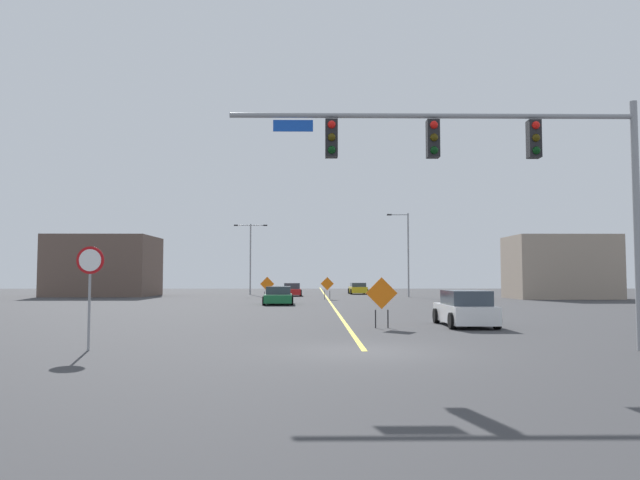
{
  "coord_description": "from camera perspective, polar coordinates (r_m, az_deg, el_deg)",
  "views": [
    {
      "loc": [
        -1.43,
        -16.33,
        2.01
      ],
      "look_at": [
        -0.85,
        27.31,
        4.68
      ],
      "focal_mm": 33.72,
      "sensor_mm": 36.0,
      "label": 1
    }
  ],
  "objects": [
    {
      "name": "car_red_near",
      "position": [
        63.11,
        -2.67,
        -4.77
      ],
      "size": [
        2.11,
        4.34,
        1.34
      ],
      "color": "red",
      "rests_on": "ground"
    },
    {
      "name": "construction_sign_right_shoulder",
      "position": [
        53.29,
        0.69,
        -4.3
      ],
      "size": [
        1.18,
        0.12,
        1.98
      ],
      "color": "orange",
      "rests_on": "ground"
    },
    {
      "name": "construction_sign_left_lane",
      "position": [
        56.08,
        -5.04,
        -4.26
      ],
      "size": [
        1.33,
        0.24,
        2.01
      ],
      "color": "orange",
      "rests_on": "ground"
    },
    {
      "name": "traffic_signal_assembly",
      "position": [
        17.35,
        15.91,
        7.48
      ],
      "size": [
        11.32,
        0.44,
        6.89
      ],
      "color": "gray",
      "rests_on": "ground"
    },
    {
      "name": "car_white_approaching",
      "position": [
        25.33,
        13.6,
        -6.39
      ],
      "size": [
        1.97,
        4.31,
        1.45
      ],
      "color": "white",
      "rests_on": "ground"
    },
    {
      "name": "roadside_building_west",
      "position": [
        66.79,
        -19.79,
        -2.35
      ],
      "size": [
        10.25,
        8.24,
        6.24
      ],
      "color": "brown",
      "rests_on": "ground"
    },
    {
      "name": "roadside_building_east",
      "position": [
        59.89,
        21.83,
        -2.41
      ],
      "size": [
        9.17,
        5.98,
        5.79
      ],
      "color": "gray",
      "rests_on": "ground"
    },
    {
      "name": "road_centre_stripe",
      "position": [
        63.78,
        0.53,
        -5.31
      ],
      "size": [
        0.16,
        94.81,
        0.01
      ],
      "color": "yellow",
      "rests_on": "ground"
    },
    {
      "name": "street_lamp_far_right",
      "position": [
        68.08,
        -6.62,
        -1.18
      ],
      "size": [
        3.77,
        0.24,
        7.96
      ],
      "color": "gray",
      "rests_on": "ground"
    },
    {
      "name": "stop_sign",
      "position": [
        17.69,
        -21.0,
        -3.31
      ],
      "size": [
        0.76,
        0.07,
        2.85
      ],
      "color": "gray",
      "rests_on": "ground"
    },
    {
      "name": "ground",
      "position": [
        16.51,
        4.27,
        -10.5
      ],
      "size": [
        170.66,
        170.66,
        0.0
      ],
      "primitive_type": "plane",
      "color": "#38383A"
    },
    {
      "name": "car_yellow_mid",
      "position": [
        69.91,
        3.62,
        -4.62
      ],
      "size": [
        2.1,
        4.38,
        1.31
      ],
      "color": "gold",
      "rests_on": "ground"
    },
    {
      "name": "street_lamp_near_right",
      "position": [
        60.24,
        8.23,
        -0.99
      ],
      "size": [
        2.18,
        0.24,
        8.33
      ],
      "color": "gray",
      "rests_on": "ground"
    },
    {
      "name": "construction_sign_left_shoulder",
      "position": [
        23.84,
        5.87,
        -5.29
      ],
      "size": [
        1.25,
        0.05,
        1.99
      ],
      "color": "orange",
      "rests_on": "ground"
    },
    {
      "name": "car_green_far",
      "position": [
        44.0,
        -3.96,
        -5.3
      ],
      "size": [
        2.28,
        4.62,
        1.31
      ],
      "color": "#196B38",
      "rests_on": "ground"
    }
  ]
}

